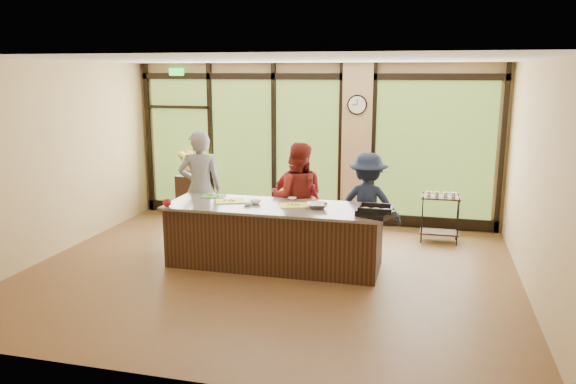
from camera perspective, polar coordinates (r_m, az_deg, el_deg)
The scene contains 25 objects.
floor at distance 8.22m, azimuth -1.95°, elevation -8.11°, with size 7.00×7.00×0.00m, color brown.
ceiling at distance 7.71m, azimuth -2.12°, elevation 13.29°, with size 7.00×7.00×0.00m, color white.
back_wall at distance 10.71m, azimuth 2.50°, elevation 4.94°, with size 7.00×7.00×0.00m, color tan.
left_wall at distance 9.42m, azimuth -22.95°, elevation 2.98°, with size 6.00×6.00×0.00m, color tan.
right_wall at distance 7.64m, azimuth 24.07°, elevation 0.92°, with size 6.00×6.00×0.00m, color tan.
window_wall at distance 10.65m, azimuth 3.31°, elevation 4.32°, with size 6.90×0.12×3.00m.
island_base at distance 8.35m, azimuth -1.40°, elevation -4.58°, with size 3.10×1.00×0.88m, color black.
countertop at distance 8.23m, azimuth -1.41°, elevation -1.52°, with size 3.20×1.10×0.04m, color slate.
wall_clock at distance 10.37m, azimuth 7.04°, elevation 8.79°, with size 0.36×0.04×0.36m.
cook_left at distance 9.32m, azimuth -8.89°, elevation 0.36°, with size 0.70×0.46×1.93m, color slate.
cook_midleft at distance 8.91m, azimuth 1.00°, elevation -0.57°, with size 0.86×0.67×1.76m, color maroon.
cook_midright at distance 8.99m, azimuth 0.88°, elevation -0.92°, with size 0.95×0.40×1.62m, color #A3192E.
cook_right at distance 8.82m, azimuth 8.06°, elevation -1.28°, with size 1.05×0.60×1.63m, color #171E33.
roasting_pan at distance 7.70m, azimuth 8.86°, elevation -2.18°, with size 0.44×0.35×0.08m, color black.
mixing_bowl at distance 8.08m, azimuth 3.03°, elevation -1.39°, with size 0.30×0.30×0.07m, color silver.
cutting_board_left at distance 8.89m, azimuth -7.59°, elevation -0.42°, with size 0.37×0.28×0.01m, color #368B32.
cutting_board_center at distance 8.52m, azimuth -5.89°, elevation -0.93°, with size 0.43×0.33×0.01m, color yellow.
cutting_board_right at distance 8.21m, azimuth 0.64°, elevation -1.36°, with size 0.42×0.31×0.01m, color yellow.
prep_bowl_near at distance 8.35m, azimuth -3.34°, elevation -1.02°, with size 0.16×0.16×0.05m, color silver.
prep_bowl_mid at distance 8.25m, azimuth -4.13°, elevation -1.24°, with size 0.12×0.12×0.04m, color silver.
prep_bowl_far at distance 8.59m, azimuth 0.42°, elevation -0.69°, with size 0.14×0.14×0.03m, color silver.
red_ramekin at distance 8.36m, azimuth -12.19°, elevation -1.11°, with size 0.12×0.12×0.10m, color #9F0F15.
flower_stand at distance 11.10m, azimuth -9.86°, elevation -0.51°, with size 0.44×0.44×0.88m, color black.
flower_vase at distance 10.99m, azimuth -9.97°, elevation 2.47°, with size 0.28×0.28×0.29m, color olive.
bar_cart at distance 9.82m, azimuth 15.20°, elevation -1.96°, with size 0.64×0.37×0.87m.
Camera 1 is at (2.18, -7.40, 2.86)m, focal length 35.00 mm.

